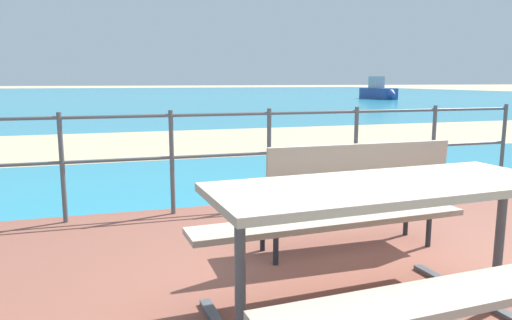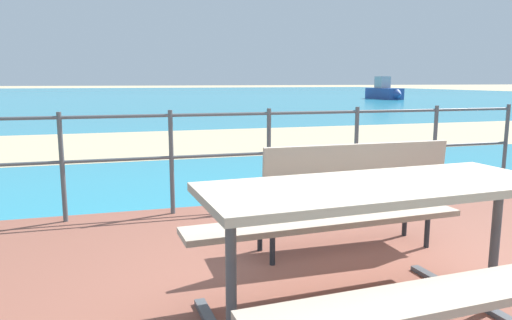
{
  "view_description": "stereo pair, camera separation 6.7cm",
  "coord_description": "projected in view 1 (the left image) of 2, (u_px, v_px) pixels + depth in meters",
  "views": [
    {
      "loc": [
        -1.53,
        -2.18,
        1.35
      ],
      "look_at": [
        -0.08,
        2.6,
        0.52
      ],
      "focal_mm": 33.73,
      "sensor_mm": 36.0,
      "label": 1
    },
    {
      "loc": [
        -1.47,
        -2.2,
        1.35
      ],
      "look_at": [
        -0.08,
        2.6,
        0.52
      ],
      "focal_mm": 33.73,
      "sensor_mm": 36.0,
      "label": 2
    }
  ],
  "objects": [
    {
      "name": "picnic_table",
      "position": [
        386.0,
        222.0,
        2.36
      ],
      "size": [
        1.83,
        1.42,
        0.8
      ],
      "rotation": [
        0.0,
        0.0,
        0.06
      ],
      "color": "tan",
      "rests_on": "patio_paving"
    },
    {
      "name": "railing_fence",
      "position": [
        269.0,
        146.0,
        4.88
      ],
      "size": [
        5.94,
        0.04,
        1.01
      ],
      "color": "#4C5156",
      "rests_on": "patio_paving"
    },
    {
      "name": "park_bench",
      "position": [
        353.0,
        187.0,
        3.57
      ],
      "size": [
        1.43,
        0.42,
        0.84
      ],
      "rotation": [
        0.0,
        0.0,
        3.15
      ],
      "color": "tan",
      "rests_on": "patio_paving"
    },
    {
      "name": "beach_strip",
      "position": [
        184.0,
        142.0,
        10.55
      ],
      "size": [
        54.04,
        5.2,
        0.01
      ],
      "primitive_type": "cube",
      "rotation": [
        0.0,
        0.0,
        0.01
      ],
      "color": "tan",
      "rests_on": "ground"
    },
    {
      "name": "sea_water",
      "position": [
        128.0,
        96.0,
        40.47
      ],
      "size": [
        90.0,
        90.0,
        0.01
      ],
      "primitive_type": "cube",
      "color": "teal",
      "rests_on": "ground"
    },
    {
      "name": "boat_near",
      "position": [
        378.0,
        92.0,
        34.46
      ],
      "size": [
        1.17,
        4.01,
        1.6
      ],
      "rotation": [
        0.0,
        0.0,
        4.7
      ],
      "color": "#2D478C",
      "rests_on": "sea_water"
    },
    {
      "name": "patio_paving",
      "position": [
        403.0,
        316.0,
        2.72
      ],
      "size": [
        6.4,
        5.2,
        0.06
      ],
      "primitive_type": "cube",
      "color": "brown",
      "rests_on": "ground"
    }
  ]
}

